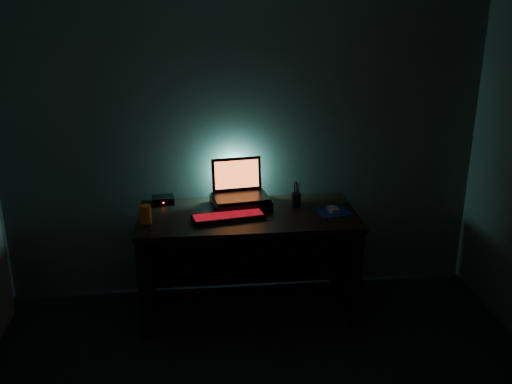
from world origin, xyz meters
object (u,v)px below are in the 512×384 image
at_px(mouse, 333,209).
at_px(laptop, 239,188).
at_px(keyboard, 228,217).
at_px(router, 163,200).
at_px(pen_cup, 296,200).
at_px(juice_glass, 146,214).

bearing_deg(mouse, laptop, 147.18).
distance_m(keyboard, router, 0.56).
height_order(mouse, pen_cup, pen_cup).
bearing_deg(mouse, router, 153.31).
distance_m(mouse, router, 1.21).
distance_m(keyboard, juice_glass, 0.54).
xyz_separation_m(laptop, juice_glass, (-0.64, -0.30, -0.06)).
relative_size(keyboard, router, 3.08).
bearing_deg(router, keyboard, -42.83).
height_order(keyboard, juice_glass, juice_glass).
xyz_separation_m(keyboard, mouse, (0.73, 0.05, 0.00)).
bearing_deg(pen_cup, juice_glass, -168.91).
xyz_separation_m(laptop, pen_cup, (0.40, -0.09, -0.07)).
xyz_separation_m(mouse, router, (-1.18, 0.30, 0.01)).
height_order(juice_glass, router, juice_glass).
bearing_deg(router, mouse, -19.60).
distance_m(laptop, juice_glass, 0.71).
bearing_deg(mouse, juice_glass, 170.31).
bearing_deg(juice_glass, pen_cup, 11.09).
bearing_deg(juice_glass, keyboard, 1.83).
relative_size(mouse, router, 0.59).
relative_size(keyboard, mouse, 5.26).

